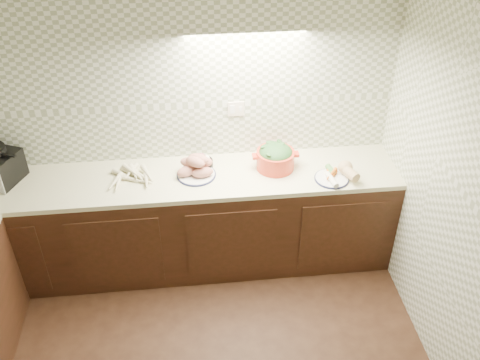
{
  "coord_description": "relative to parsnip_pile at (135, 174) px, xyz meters",
  "views": [
    {
      "loc": [
        0.17,
        -1.91,
        3.33
      ],
      "look_at": [
        0.52,
        1.25,
        1.02
      ],
      "focal_mm": 40.0,
      "sensor_mm": 36.0,
      "label": 1
    }
  ],
  "objects": [
    {
      "name": "sweet_potato_plate",
      "position": [
        0.48,
        -0.03,
        0.04
      ],
      "size": [
        0.31,
        0.31,
        0.18
      ],
      "rotation": [
        0.0,
        0.0,
        -0.16
      ],
      "color": "#141739",
      "rests_on": "counter"
    },
    {
      "name": "veg_plate",
      "position": [
        1.57,
        -0.18,
        0.02
      ],
      "size": [
        0.34,
        0.33,
        0.12
      ],
      "rotation": [
        0.0,
        0.0,
        0.25
      ],
      "color": "#141739",
      "rests_on": "counter"
    },
    {
      "name": "parsnip_pile",
      "position": [
        0.0,
        0.0,
        0.0
      ],
      "size": [
        0.33,
        0.38,
        0.07
      ],
      "color": "#EEECBD",
      "rests_on": "counter"
    },
    {
      "name": "onion_bowl",
      "position": [
        0.53,
        0.08,
        0.02
      ],
      "size": [
        0.16,
        0.16,
        0.12
      ],
      "color": "black",
      "rests_on": "counter"
    },
    {
      "name": "dutch_oven",
      "position": [
        1.11,
        0.0,
        0.07
      ],
      "size": [
        0.37,
        0.3,
        0.21
      ],
      "rotation": [
        0.0,
        0.0,
        -0.01
      ],
      "color": "red",
      "rests_on": "counter"
    },
    {
      "name": "counter",
      "position": [
        -0.41,
        -0.87,
        -0.48
      ],
      "size": [
        3.6,
        3.6,
        0.9
      ],
      "color": "black",
      "rests_on": "ground"
    },
    {
      "name": "room",
      "position": [
        0.27,
        -1.55,
        0.7
      ],
      "size": [
        3.6,
        3.6,
        2.6
      ],
      "color": "black",
      "rests_on": "ground"
    }
  ]
}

